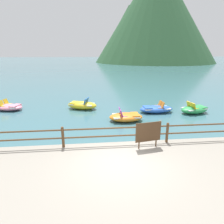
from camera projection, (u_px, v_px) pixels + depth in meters
name	position (u px, v px, depth m)	size (l,w,h in m)	color
ground_plane	(95.00, 71.00, 45.99)	(200.00, 200.00, 0.00)	#3D6B75
promenade_dock	(133.00, 209.00, 5.80)	(28.00, 8.00, 0.40)	gray
dock_railing	(116.00, 133.00, 9.14)	(23.92, 0.12, 0.95)	brown
sign_board	(148.00, 132.00, 8.79)	(1.17, 0.25, 1.19)	silver
pedal_boat_0	(126.00, 117.00, 13.53)	(2.25, 1.41, 0.86)	orange
pedal_boat_1	(156.00, 109.00, 15.39)	(2.59, 1.32, 0.85)	blue
pedal_boat_2	(194.00, 109.00, 15.20)	(2.39, 1.69, 0.88)	green
pedal_boat_3	(8.00, 107.00, 16.01)	(2.63, 1.95, 0.82)	pink
pedal_boat_4	(82.00, 105.00, 16.28)	(2.64, 1.91, 0.91)	yellow
cliff_headland	(151.00, 16.00, 76.98)	(45.79, 45.79, 36.14)	#2D5633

